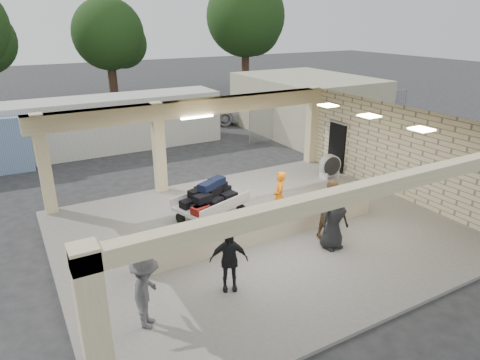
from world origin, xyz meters
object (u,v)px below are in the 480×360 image
luggage_cart (210,199)px  car_dark (212,107)px  car_white_a (250,108)px  container_white (100,124)px  baggage_counter (267,223)px  drum_fan (330,166)px  passenger_c (146,292)px  car_white_b (307,102)px  passenger_b (229,260)px  baggage_handler (279,197)px  passenger_a (332,209)px  passenger_d (334,218)px

luggage_cart → car_dark: size_ratio=0.55×
car_white_a → container_white: size_ratio=0.45×
baggage_counter → luggage_cart: size_ratio=3.12×
drum_fan → car_white_a: (2.82, 11.24, 0.16)m
passenger_c → car_white_b: bearing=-13.4°
car_dark → passenger_b: bearing=-167.4°
drum_fan → container_white: size_ratio=0.08×
car_white_b → passenger_b: bearing=126.0°
baggage_counter → car_white_a: car_white_a is taller
car_dark → baggage_handler: bearing=-160.7°
passenger_b → car_white_b: 22.57m
baggage_counter → baggage_handler: baggage_handler is taller
car_white_a → passenger_a: bearing=172.1°
passenger_a → passenger_b: (-3.99, -0.87, -0.11)m
passenger_c → baggage_counter: bearing=-32.2°
drum_fan → passenger_a: 5.25m
luggage_cart → car_dark: bearing=45.7°
passenger_a → passenger_b: 4.09m
luggage_cart → passenger_b: passenger_b is taller
baggage_handler → car_white_b: bearing=173.1°
baggage_handler → car_white_a: bearing=-173.4°
passenger_a → container_white: bearing=109.8°
car_dark → passenger_c: bearing=-172.4°
passenger_c → car_dark: 20.89m
car_white_b → car_dark: car_dark is taller
car_dark → container_white: (-8.13, -3.78, 0.54)m
baggage_handler → car_dark: baggage_handler is taller
luggage_cart → passenger_d: bearing=-74.6°
baggage_counter → passenger_a: size_ratio=4.50×
passenger_b → passenger_d: size_ratio=0.85×
baggage_handler → passenger_d: passenger_d is taller
drum_fan → passenger_a: (-3.37, -4.00, 0.37)m
car_white_a → baggage_counter: bearing=165.3°
baggage_counter → passenger_a: 2.00m
passenger_b → car_dark: (8.18, 17.82, -0.11)m
luggage_cart → car_white_a: car_white_a is taller
baggage_handler → container_white: 11.92m
car_white_a → baggage_handler: bearing=167.0°
drum_fan → car_white_b: 14.14m
passenger_d → car_white_a: passenger_d is taller
luggage_cart → container_white: size_ratio=0.21×
passenger_b → car_white_b: bearing=71.2°
baggage_handler → passenger_a: (0.77, -1.68, 0.05)m
car_white_b → container_white: bearing=88.2°
passenger_c → passenger_d: (5.76, 0.66, 0.10)m
drum_fan → baggage_handler: 4.76m
car_white_a → container_white: container_white is taller
passenger_b → car_dark: bearing=89.2°
drum_fan → passenger_b: (-7.37, -4.88, 0.27)m
baggage_handler → container_white: bearing=-130.7°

